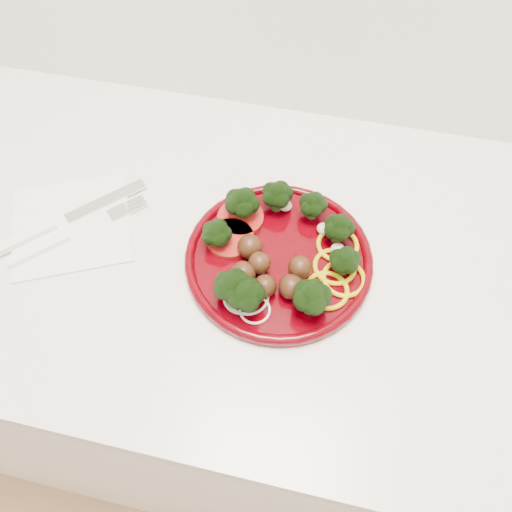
% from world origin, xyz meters
% --- Properties ---
extents(counter, '(2.40, 0.60, 0.90)m').
position_xyz_m(counter, '(0.00, 1.70, 0.45)').
color(counter, white).
rests_on(counter, ground).
extents(plate, '(0.26, 0.26, 0.06)m').
position_xyz_m(plate, '(-0.04, 1.68, 0.92)').
color(plate, '#3E0005').
rests_on(plate, counter).
extents(napkin, '(0.22, 0.22, 0.00)m').
position_xyz_m(napkin, '(-0.35, 1.68, 0.90)').
color(napkin, white).
rests_on(napkin, counter).
extents(knife, '(0.18, 0.19, 0.01)m').
position_xyz_m(knife, '(-0.38, 1.67, 0.91)').
color(knife, silver).
rests_on(knife, napkin).
extents(fork, '(0.16, 0.17, 0.01)m').
position_xyz_m(fork, '(-0.36, 1.64, 0.91)').
color(fork, white).
rests_on(fork, napkin).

